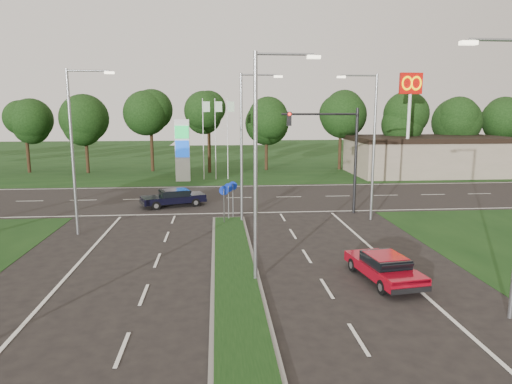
{
  "coord_description": "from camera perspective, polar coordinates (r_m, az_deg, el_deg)",
  "views": [
    {
      "loc": [
        -0.68,
        -11.47,
        6.83
      ],
      "look_at": [
        1.53,
        14.29,
        2.2
      ],
      "focal_mm": 32.0,
      "sensor_mm": 36.0,
      "label": 1
    }
  ],
  "objects": [
    {
      "name": "streetlight_median_far",
      "position": [
        27.58,
        -1.42,
        6.51
      ],
      "size": [
        2.53,
        0.22,
        9.0
      ],
      "color": "gray",
      "rests_on": "ground"
    },
    {
      "name": "commercial_building",
      "position": [
        52.83,
        20.59,
        4.26
      ],
      "size": [
        16.0,
        9.0,
        4.0
      ],
      "primitive_type": "cube",
      "color": "gray",
      "rests_on": "ground"
    },
    {
      "name": "treeline_far",
      "position": [
        51.41,
        -4.11,
        10.12
      ],
      "size": [
        6.0,
        6.0,
        9.9
      ],
      "color": "black",
      "rests_on": "ground"
    },
    {
      "name": "navy_sedan",
      "position": [
        33.42,
        -10.27,
        -0.66
      ],
      "size": [
        4.78,
        3.14,
        1.22
      ],
      "rotation": [
        0.0,
        0.0,
        1.9
      ],
      "color": "black",
      "rests_on": "ground"
    },
    {
      "name": "traffic_signal",
      "position": [
        30.58,
        10.07,
        5.91
      ],
      "size": [
        5.1,
        0.42,
        7.0
      ],
      "color": "black",
      "rests_on": "ground"
    },
    {
      "name": "ground",
      "position": [
        13.37,
        -1.39,
        -20.57
      ],
      "size": [
        160.0,
        160.0,
        0.0
      ],
      "primitive_type": "plane",
      "color": "black",
      "rests_on": "ground"
    },
    {
      "name": "median_signs",
      "position": [
        28.35,
        -3.46,
        -0.27
      ],
      "size": [
        1.16,
        1.76,
        2.38
      ],
      "color": "gray",
      "rests_on": "ground"
    },
    {
      "name": "streetlight_right_far",
      "position": [
        29.12,
        14.19,
        6.4
      ],
      "size": [
        2.53,
        0.22,
        9.0
      ],
      "rotation": [
        0.0,
        0.0,
        3.14
      ],
      "color": "gray",
      "rests_on": "ground"
    },
    {
      "name": "median_kerb",
      "position": [
        16.9,
        -2.25,
        -13.46
      ],
      "size": [
        2.0,
        26.0,
        0.12
      ],
      "primitive_type": "cube",
      "color": "slate",
      "rests_on": "ground"
    },
    {
      "name": "streetlight_left_far",
      "position": [
        26.64,
        -21.63,
        5.67
      ],
      "size": [
        2.53,
        0.22,
        9.0
      ],
      "color": "gray",
      "rests_on": "ground"
    },
    {
      "name": "gas_pylon",
      "position": [
        44.78,
        -8.92,
        5.37
      ],
      "size": [
        5.8,
        1.26,
        8.0
      ],
      "color": "silver",
      "rests_on": "ground"
    },
    {
      "name": "red_sedan",
      "position": [
        19.41,
        15.72,
        -8.97
      ],
      "size": [
        2.21,
        4.23,
        1.11
      ],
      "rotation": [
        0.0,
        0.0,
        0.14
      ],
      "color": "maroon",
      "rests_on": "ground"
    },
    {
      "name": "mcdonalds_sign",
      "position": [
        47.31,
        18.7,
        11.03
      ],
      "size": [
        2.2,
        0.47,
        10.4
      ],
      "color": "silver",
      "rests_on": "ground"
    },
    {
      "name": "streetlight_median_near",
      "position": [
        17.64,
        0.58,
        4.46
      ],
      "size": [
        2.53,
        0.22,
        9.0
      ],
      "color": "gray",
      "rests_on": "ground"
    },
    {
      "name": "cross_road",
      "position": [
        36.13,
        -3.75,
        -0.77
      ],
      "size": [
        160.0,
        12.0,
        0.02
      ],
      "primitive_type": "cube",
      "color": "black",
      "rests_on": "ground"
    },
    {
      "name": "verge_far",
      "position": [
        66.83,
        -4.32,
        4.25
      ],
      "size": [
        160.0,
        50.0,
        0.02
      ],
      "primitive_type": "cube",
      "color": "black",
      "rests_on": "ground"
    }
  ]
}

